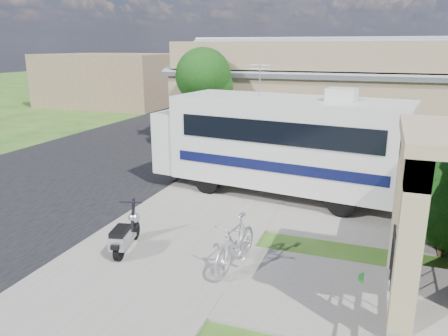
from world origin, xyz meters
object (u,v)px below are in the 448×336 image
(garden_hose, at_px, (369,283))
(van, at_px, (231,103))
(bicycle, at_px, (235,246))
(pickup_truck, at_px, (201,116))
(motorhome, at_px, (280,141))
(scooter, at_px, (125,235))

(garden_hose, bearing_deg, van, 115.90)
(bicycle, height_order, pickup_truck, pickup_truck)
(motorhome, bearing_deg, van, 121.65)
(pickup_truck, relative_size, van, 1.13)
(garden_hose, bearing_deg, bicycle, -175.47)
(pickup_truck, bearing_deg, scooter, 98.62)
(motorhome, distance_m, pickup_truck, 10.99)
(motorhome, bearing_deg, pickup_truck, 133.47)
(bicycle, distance_m, van, 21.95)
(scooter, height_order, garden_hose, scooter)
(motorhome, relative_size, bicycle, 4.39)
(pickup_truck, xyz_separation_m, van, (-0.52, 6.65, -0.07))
(scooter, relative_size, garden_hose, 3.75)
(scooter, bearing_deg, bicycle, -9.78)
(pickup_truck, distance_m, garden_hose, 16.79)
(motorhome, distance_m, van, 17.03)
(motorhome, relative_size, van, 1.45)
(motorhome, relative_size, pickup_truck, 1.29)
(bicycle, bearing_deg, motorhome, 99.89)
(bicycle, relative_size, pickup_truck, 0.29)
(motorhome, relative_size, scooter, 5.19)
(scooter, bearing_deg, garden_hose, -9.09)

